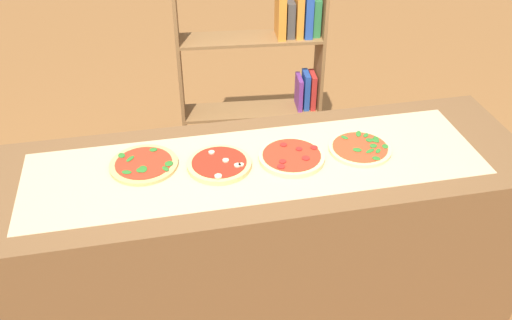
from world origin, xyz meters
name	(u,v)px	position (x,y,z in m)	size (l,w,h in m)	color
ground_plane	(256,310)	(0.00, 0.00, 0.00)	(12.00, 12.00, 0.00)	brown
counter	(256,244)	(0.00, 0.00, 0.46)	(2.38, 0.74, 0.92)	brown
parchment_paper	(256,164)	(0.00, 0.00, 0.93)	(1.92, 0.53, 0.00)	tan
pizza_spinach_0	(144,164)	(-0.46, 0.08, 0.94)	(0.29, 0.29, 0.02)	tan
pizza_mushroom_1	(219,164)	(-0.15, 0.01, 0.94)	(0.27, 0.27, 0.03)	#DBB26B
pizza_pepperoni_2	(292,157)	(0.15, 0.00, 0.94)	(0.28, 0.28, 0.03)	#E5C17F
pizza_spinach_3	(360,148)	(0.46, 0.01, 0.94)	(0.27, 0.27, 0.02)	#E5C17F
bookshelf	(269,84)	(0.32, 1.17, 0.68)	(0.89, 0.30, 1.48)	brown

